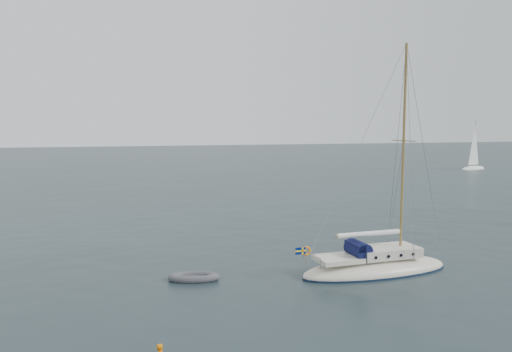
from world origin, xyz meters
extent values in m
plane|color=black|center=(0.00, 0.00, 0.00)|extent=(300.00, 300.00, 0.00)
ellipsoid|color=beige|center=(3.15, -1.77, 0.14)|extent=(8.22, 2.56, 1.37)
cube|color=beige|center=(3.79, -1.77, 1.08)|extent=(3.29, 1.74, 0.50)
cube|color=beige|center=(0.96, -1.77, 0.93)|extent=(2.19, 1.74, 0.23)
cylinder|color=#0C1036|center=(2.10, -1.77, 1.33)|extent=(0.88, 1.51, 0.88)
cube|color=#0C1036|center=(1.91, -1.77, 1.51)|extent=(0.41, 1.51, 0.37)
cylinder|color=olive|center=(4.61, -1.77, 6.30)|extent=(0.14, 0.14, 10.96)
cylinder|color=olive|center=(4.61, -1.77, 6.85)|extent=(0.05, 2.01, 0.05)
cylinder|color=olive|center=(2.69, -1.77, 2.06)|extent=(3.84, 0.09, 0.09)
cylinder|color=white|center=(2.69, -1.77, 2.10)|extent=(3.57, 0.26, 0.26)
cylinder|color=gray|center=(-0.51, -1.77, 1.32)|extent=(0.04, 2.01, 0.04)
torus|color=orange|center=(-0.55, -1.22, 1.32)|extent=(0.49, 0.09, 0.49)
cylinder|color=olive|center=(-0.83, -1.77, 1.23)|extent=(0.03, 0.03, 0.82)
cube|color=#00145C|center=(-1.10, -1.77, 1.51)|extent=(0.55, 0.02, 0.35)
cube|color=yellow|center=(-1.10, -1.77, 1.51)|extent=(0.57, 0.03, 0.08)
cube|color=yellow|center=(-1.00, -1.77, 1.51)|extent=(0.08, 0.03, 0.37)
cylinder|color=black|center=(2.60, -0.89, 1.08)|extent=(0.16, 0.05, 0.16)
cylinder|color=black|center=(2.60, -2.64, 1.08)|extent=(0.16, 0.05, 0.16)
cylinder|color=black|center=(3.33, -0.89, 1.08)|extent=(0.16, 0.05, 0.16)
cylinder|color=black|center=(3.33, -2.64, 1.08)|extent=(0.16, 0.05, 0.16)
cylinder|color=black|center=(4.06, -0.89, 1.08)|extent=(0.16, 0.05, 0.16)
cylinder|color=black|center=(4.06, -2.64, 1.08)|extent=(0.16, 0.05, 0.16)
cylinder|color=black|center=(4.79, -0.89, 1.08)|extent=(0.16, 0.05, 0.16)
cylinder|color=black|center=(4.79, -2.64, 1.08)|extent=(0.16, 0.05, 0.16)
cube|color=#545459|center=(-6.17, -0.50, 0.11)|extent=(1.57, 0.65, 0.09)
ellipsoid|color=white|center=(48.10, 46.51, 0.05)|extent=(6.50, 2.17, 1.08)
cylinder|color=gray|center=(48.10, 46.51, 4.33)|extent=(0.11, 0.11, 7.58)
cone|color=white|center=(48.05, 46.51, 4.33)|extent=(3.47, 3.47, 7.04)
camera|label=1|loc=(-9.58, -24.46, 7.75)|focal=35.00mm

